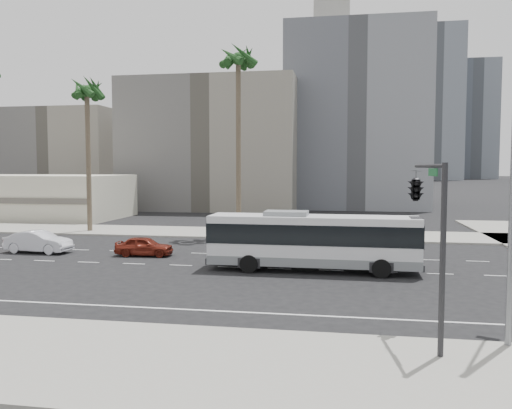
% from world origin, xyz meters
% --- Properties ---
extents(ground, '(700.00, 700.00, 0.00)m').
position_xyz_m(ground, '(0.00, 0.00, 0.00)').
color(ground, black).
rests_on(ground, ground).
extents(sidewalk_north, '(120.00, 7.00, 0.15)m').
position_xyz_m(sidewalk_north, '(0.00, 15.50, 0.07)').
color(sidewalk_north, gray).
rests_on(sidewalk_north, ground).
extents(sidewalk_south, '(120.00, 7.00, 0.15)m').
position_xyz_m(sidewalk_south, '(0.00, -15.50, 0.07)').
color(sidewalk_south, gray).
rests_on(sidewalk_south, ground).
extents(commercial_low, '(22.00, 12.16, 5.00)m').
position_xyz_m(commercial_low, '(-30.00, 25.99, 2.50)').
color(commercial_low, beige).
rests_on(commercial_low, ground).
extents(midrise_beige_west, '(24.00, 18.00, 18.00)m').
position_xyz_m(midrise_beige_west, '(-12.00, 45.00, 9.00)').
color(midrise_beige_west, slate).
rests_on(midrise_beige_west, ground).
extents(midrise_gray_center, '(20.00, 20.00, 26.00)m').
position_xyz_m(midrise_gray_center, '(8.00, 52.00, 13.00)').
color(midrise_gray_center, slate).
rests_on(midrise_gray_center, ground).
extents(midrise_beige_far, '(18.00, 16.00, 15.00)m').
position_xyz_m(midrise_beige_far, '(-38.00, 50.00, 7.50)').
color(midrise_beige_far, slate).
rests_on(midrise_beige_far, ground).
extents(civic_tower, '(42.00, 42.00, 129.00)m').
position_xyz_m(civic_tower, '(-2.00, 250.00, 38.83)').
color(civic_tower, '#B6B4AA').
rests_on(civic_tower, ground).
extents(highrise_right, '(26.00, 26.00, 70.00)m').
position_xyz_m(highrise_right, '(45.00, 230.00, 35.00)').
color(highrise_right, '#505761').
rests_on(highrise_right, ground).
extents(highrise_far, '(22.00, 22.00, 60.00)m').
position_xyz_m(highrise_far, '(70.00, 260.00, 30.00)').
color(highrise_far, '#505761').
rests_on(highrise_far, ground).
extents(city_bus, '(11.92, 2.92, 3.42)m').
position_xyz_m(city_bus, '(4.96, -0.28, 1.79)').
color(city_bus, silver).
rests_on(city_bus, ground).
extents(car_a, '(1.81, 3.93, 1.31)m').
position_xyz_m(car_a, '(-6.49, 2.93, 0.65)').
color(car_a, maroon).
rests_on(car_a, ground).
extents(car_b, '(1.89, 4.72, 1.52)m').
position_xyz_m(car_b, '(-14.23, 2.92, 0.76)').
color(car_b, silver).
rests_on(car_b, ground).
extents(traffic_signal, '(2.82, 3.77, 6.06)m').
position_xyz_m(traffic_signal, '(9.34, -10.91, 5.06)').
color(traffic_signal, '#262628').
rests_on(traffic_signal, ground).
extents(palm_near, '(4.84, 4.84, 16.30)m').
position_xyz_m(palm_near, '(-2.39, 14.24, 14.77)').
color(palm_near, brown).
rests_on(palm_near, ground).
extents(palm_mid, '(4.47, 4.47, 13.85)m').
position_xyz_m(palm_mid, '(-16.30, 14.36, 12.46)').
color(palm_mid, brown).
rests_on(palm_mid, ground).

